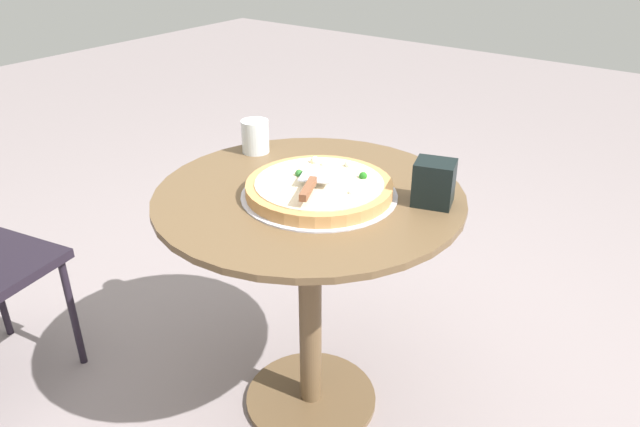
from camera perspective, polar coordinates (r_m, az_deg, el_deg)
ground_plane at (r=1.99m, az=-0.85°, el=-17.16°), size 10.00×10.00×0.00m
patio_table at (r=1.66m, az=-0.98°, el=-3.78°), size 0.81×0.81×0.73m
pizza_on_tray at (r=1.55m, az=0.01°, el=2.42°), size 0.40×0.40×0.06m
pizza_server at (r=1.48m, az=-0.68°, el=3.04°), size 0.13×0.21×0.02m
drinking_cup at (r=1.82m, az=-6.14°, el=7.26°), size 0.08×0.08×0.10m
napkin_dispenser at (r=1.51m, az=10.72°, el=2.86°), size 0.12×0.11×0.11m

